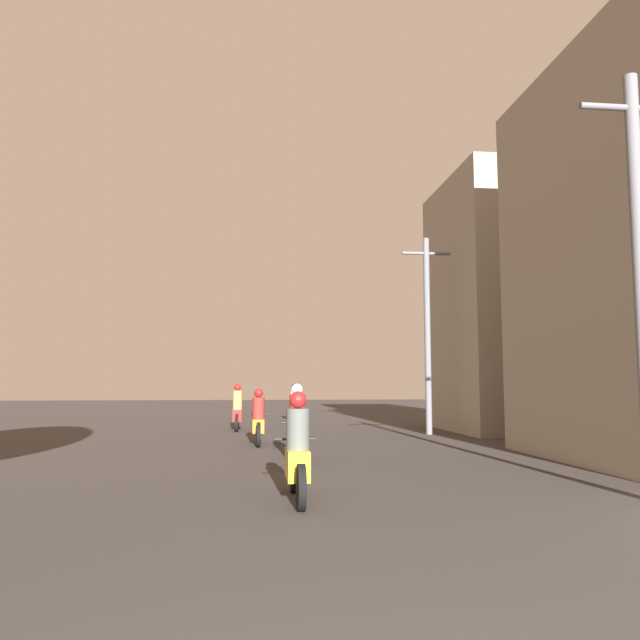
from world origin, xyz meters
The scene contains 8 objects.
motorcycle_yellow centered at (0.07, 7.33, 0.61)m, with size 0.60×1.97×1.51m.
motorcycle_silver centered at (0.39, 11.82, 0.65)m, with size 0.60×2.01×1.61m.
motorcycle_orange centered at (-0.37, 15.35, 0.60)m, with size 0.60×2.03×1.48m.
motorcycle_red centered at (-1.03, 20.52, 0.64)m, with size 0.60×2.04×1.60m.
motorcycle_blue centered at (1.28, 25.37, 0.63)m, with size 0.60×1.95×1.58m.
building_right_far centered at (8.77, 19.27, 4.35)m, with size 5.29×5.70×8.70m.
utility_pole_near centered at (4.96, 6.83, 3.24)m, with size 1.60×0.20×6.16m.
utility_pole_far centered at (5.07, 18.09, 3.33)m, with size 1.60×0.20×6.34m.
Camera 1 is at (-0.58, -1.43, 1.62)m, focal length 35.00 mm.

